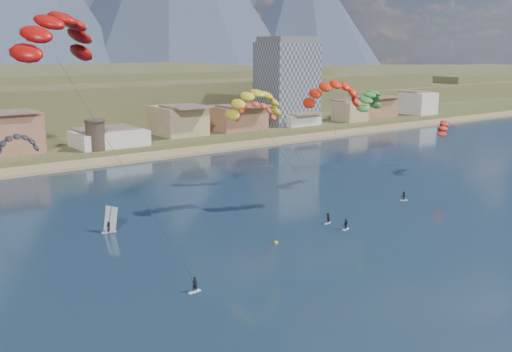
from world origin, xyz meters
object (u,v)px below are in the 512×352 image
(kitesurfer_green, at_px, (370,98))
(windsurfer, at_px, (110,224))
(kitesurfer_orange, at_px, (333,90))
(watchtower, at_px, (95,135))
(kitesurfer_red, at_px, (54,29))
(apartment_tower, at_px, (287,81))
(kitesurfer_yellow, at_px, (255,100))
(buoy, at_px, (276,243))

(kitesurfer_green, height_order, windsurfer, kitesurfer_green)
(kitesurfer_orange, relative_size, windsurfer, 6.23)
(kitesurfer_green, distance_m, windsurfer, 62.54)
(watchtower, distance_m, kitesurfer_red, 92.13)
(kitesurfer_green, bearing_deg, kitesurfer_red, -168.91)
(apartment_tower, bearing_deg, kitesurfer_yellow, -132.34)
(kitesurfer_red, relative_size, windsurfer, 8.64)
(kitesurfer_orange, xyz_separation_m, windsurfer, (-40.04, 10.36, -21.01))
(kitesurfer_red, distance_m, kitesurfer_green, 73.97)
(windsurfer, bearing_deg, kitesurfer_orange, -14.51)
(apartment_tower, relative_size, kitesurfer_green, 1.34)
(apartment_tower, distance_m, buoy, 132.79)
(kitesurfer_green, bearing_deg, buoy, -154.68)
(apartment_tower, distance_m, windsurfer, 131.65)
(kitesurfer_red, height_order, buoy, kitesurfer_red)
(apartment_tower, bearing_deg, windsurfer, -142.27)
(kitesurfer_red, distance_m, kitesurfer_yellow, 42.42)
(kitesurfer_orange, bearing_deg, watchtower, 102.37)
(kitesurfer_yellow, relative_size, windsurfer, 6.00)
(kitesurfer_orange, distance_m, buoy, 32.59)
(apartment_tower, xyz_separation_m, buoy, (-84.64, -100.78, -17.71))
(kitesurfer_orange, bearing_deg, kitesurfer_yellow, 150.75)
(kitesurfer_green, bearing_deg, kitesurfer_yellow, -176.54)
(kitesurfer_red, bearing_deg, watchtower, 66.76)
(kitesurfer_yellow, relative_size, kitesurfer_orange, 0.96)
(kitesurfer_orange, height_order, windsurfer, kitesurfer_orange)
(watchtower, bearing_deg, kitesurfer_green, -61.46)
(apartment_tower, height_order, kitesurfer_yellow, apartment_tower)
(windsurfer, xyz_separation_m, buoy, (18.67, -20.85, -1.24))
(windsurfer, distance_m, buoy, 28.02)
(watchtower, height_order, kitesurfer_red, kitesurfer_red)
(kitesurfer_red, relative_size, kitesurfer_green, 1.55)
(kitesurfer_red, height_order, kitesurfer_yellow, kitesurfer_red)
(kitesurfer_orange, relative_size, kitesurfer_green, 1.12)
(buoy, bearing_deg, windsurfer, 131.84)
(kitesurfer_orange, xyz_separation_m, kitesurfer_green, (19.86, 9.01, -3.06))
(kitesurfer_yellow, distance_m, kitesurfer_green, 32.53)
(windsurfer, bearing_deg, buoy, -48.16)
(windsurfer, bearing_deg, kitesurfer_red, -127.05)
(watchtower, xyz_separation_m, windsurfer, (-23.31, -65.93, -5.02))
(watchtower, relative_size, kitesurfer_orange, 0.32)
(windsurfer, height_order, buoy, windsurfer)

